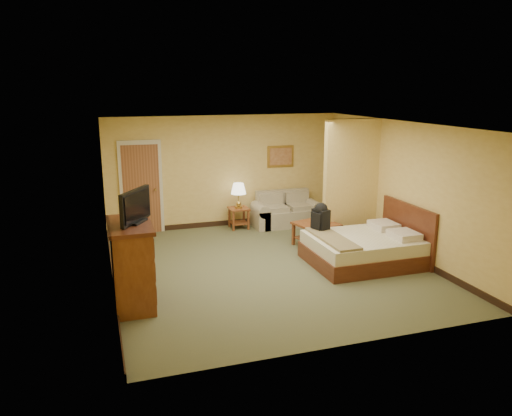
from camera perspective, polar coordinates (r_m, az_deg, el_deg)
name	(u,v)px	position (r m, az deg, el deg)	size (l,w,h in m)	color
floor	(268,267)	(9.25, 1.37, -6.76)	(6.00, 6.00, 0.00)	brown
ceiling	(269,124)	(8.68, 1.47, 9.52)	(6.00, 6.00, 0.00)	white
back_wall	(226,171)	(11.69, -3.49, 4.19)	(5.50, 0.02, 2.60)	#DDB95E
left_wall	(108,210)	(8.39, -16.59, -0.20)	(0.02, 6.00, 2.60)	#DDB95E
right_wall	(401,189)	(10.11, 16.29, 2.14)	(0.02, 6.00, 2.60)	#DDB95E
partition	(351,182)	(10.57, 10.79, 2.94)	(1.20, 0.15, 2.60)	#DDB95E
door	(141,188)	(11.38, -12.97, 2.22)	(0.94, 0.16, 2.10)	beige
baseboard	(226,223)	(11.95, -3.39, -1.69)	(5.50, 0.02, 0.12)	black
loveseat	(286,214)	(11.92, 3.44, -0.72)	(1.61, 0.75, 0.81)	tan
side_table	(239,215)	(11.62, -1.99, -0.78)	(0.45, 0.45, 0.49)	brown
table_lamp	(238,189)	(11.48, -2.02, 2.15)	(0.35, 0.35, 0.58)	#B69643
coffee_table	(316,230)	(10.39, 6.88, -2.47)	(0.95, 0.95, 0.50)	brown
wall_picture	(281,156)	(12.03, 2.82, 5.91)	(0.67, 0.04, 0.52)	#B78E3F
dresser	(132,264)	(7.75, -14.00, -6.23)	(0.63, 1.20, 1.28)	brown
tv	(135,207)	(7.51, -13.62, 0.09)	(0.49, 0.72, 0.50)	black
bed	(366,248)	(9.59, 12.43, -4.48)	(1.97, 1.66, 1.08)	#4B1F11
backpack	(321,216)	(9.64, 7.43, -0.92)	(0.30, 0.37, 0.55)	black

